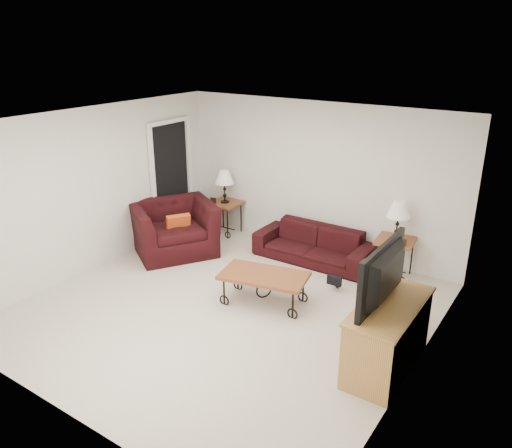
% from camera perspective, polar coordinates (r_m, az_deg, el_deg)
% --- Properties ---
extents(ground, '(5.00, 5.00, 0.00)m').
position_cam_1_polar(ground, '(6.96, -3.26, -9.43)').
color(ground, beige).
rests_on(ground, ground).
extents(wall_back, '(5.00, 0.02, 2.50)m').
position_cam_1_polar(wall_back, '(8.45, 6.86, 5.18)').
color(wall_back, silver).
rests_on(wall_back, ground).
extents(wall_front, '(5.00, 0.02, 2.50)m').
position_cam_1_polar(wall_front, '(4.87, -21.77, -8.34)').
color(wall_front, silver).
rests_on(wall_front, ground).
extents(wall_left, '(0.02, 5.00, 2.50)m').
position_cam_1_polar(wall_left, '(8.12, -17.71, 3.69)').
color(wall_left, silver).
rests_on(wall_left, ground).
extents(wall_right, '(0.02, 5.00, 2.50)m').
position_cam_1_polar(wall_right, '(5.40, 18.25, -4.94)').
color(wall_right, silver).
rests_on(wall_right, ground).
extents(ceiling, '(5.00, 5.00, 0.00)m').
position_cam_1_polar(ceiling, '(6.10, -3.74, 11.32)').
color(ceiling, white).
rests_on(ceiling, wall_back).
extents(doorway, '(0.08, 0.94, 2.04)m').
position_cam_1_polar(doorway, '(9.22, -9.52, 4.88)').
color(doorway, black).
rests_on(doorway, ground).
extents(sofa, '(1.92, 0.75, 0.56)m').
position_cam_1_polar(sofa, '(8.26, 6.50, -2.30)').
color(sofa, black).
rests_on(sofa, ground).
extents(side_table_left, '(0.55, 0.55, 0.60)m').
position_cam_1_polar(side_table_left, '(9.36, -3.48, 0.73)').
color(side_table_left, brown).
rests_on(side_table_left, ground).
extents(side_table_right, '(0.61, 0.61, 0.60)m').
position_cam_1_polar(side_table_right, '(7.96, 15.25, -3.69)').
color(side_table_right, brown).
rests_on(side_table_right, ground).
extents(lamp_left, '(0.34, 0.34, 0.60)m').
position_cam_1_polar(lamp_left, '(9.17, -3.56, 4.24)').
color(lamp_left, black).
rests_on(lamp_left, side_table_left).
extents(lamp_right, '(0.38, 0.38, 0.60)m').
position_cam_1_polar(lamp_right, '(7.74, 15.66, 0.35)').
color(lamp_right, black).
rests_on(lamp_right, side_table_right).
extents(photo_frame_left, '(0.12, 0.04, 0.10)m').
position_cam_1_polar(photo_frame_left, '(9.22, -4.84, 2.68)').
color(photo_frame_left, black).
rests_on(photo_frame_left, side_table_left).
extents(photo_frame_right, '(0.12, 0.03, 0.10)m').
position_cam_1_polar(photo_frame_right, '(7.66, 16.17, -1.95)').
color(photo_frame_right, black).
rests_on(photo_frame_right, side_table_right).
extents(coffee_table, '(1.28, 0.87, 0.44)m').
position_cam_1_polar(coffee_table, '(6.97, 0.89, -7.28)').
color(coffee_table, brown).
rests_on(coffee_table, ground).
extents(armchair, '(1.67, 1.73, 0.86)m').
position_cam_1_polar(armchair, '(8.58, -9.24, -0.48)').
color(armchair, black).
rests_on(armchair, ground).
extents(throw_pillow, '(0.29, 0.38, 0.39)m').
position_cam_1_polar(throw_pillow, '(8.42, -8.75, -0.20)').
color(throw_pillow, '#BA4A17').
rests_on(throw_pillow, armchair).
extents(tv_stand, '(0.54, 1.30, 0.78)m').
position_cam_1_polar(tv_stand, '(5.84, 14.60, -12.13)').
color(tv_stand, '#C38C48').
rests_on(tv_stand, ground).
extents(television, '(0.15, 1.17, 0.67)m').
position_cam_1_polar(television, '(5.49, 15.09, -5.67)').
color(television, black).
rests_on(television, tv_stand).
extents(backpack, '(0.34, 0.27, 0.42)m').
position_cam_1_polar(backpack, '(7.44, 9.21, -5.73)').
color(backpack, black).
rests_on(backpack, ground).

